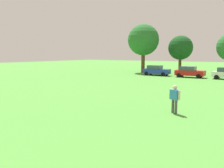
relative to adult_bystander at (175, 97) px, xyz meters
The scene contains 6 objects.
ground_plane 14.35m from the adult_bystander, 99.19° to the left, with size 160.00×160.00×0.00m, color #4C9338.
adult_bystander is the anchor object (origin of this frame).
parked_car_blue_0 24.94m from the adult_bystander, 114.92° to the left, with size 4.30×2.02×1.68m.
parked_car_red_1 22.94m from the adult_bystander, 102.56° to the left, with size 4.30×2.02×1.68m.
tree_far_left 30.80m from the adult_bystander, 119.21° to the left, with size 5.86×5.86×9.13m.
tree_center 30.57m from the adult_bystander, 106.34° to the left, with size 4.44×4.44×6.92m.
Camera 1 is at (6.63, 2.23, 3.65)m, focal length 36.99 mm.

